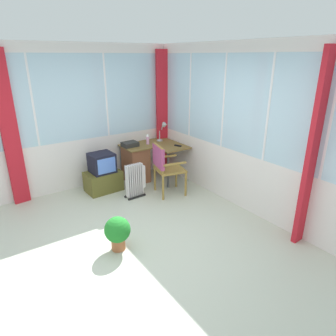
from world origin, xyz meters
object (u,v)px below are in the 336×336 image
(spray_bottle, at_px, (148,139))
(wooden_armchair, at_px, (164,163))
(tv_on_stand, at_px, (103,175))
(desk_lamp, at_px, (164,128))
(space_heater, at_px, (136,180))
(potted_plant, at_px, (118,231))
(tv_remote, at_px, (178,146))
(paper_tray, at_px, (130,144))
(desk, at_px, (138,162))

(spray_bottle, height_order, wooden_armchair, same)
(wooden_armchair, relative_size, tv_on_stand, 1.28)
(desk_lamp, xyz_separation_m, wooden_armchair, (-0.59, -0.88, -0.40))
(tv_on_stand, bearing_deg, space_heater, -55.52)
(tv_on_stand, height_order, potted_plant, tv_on_stand)
(tv_remote, height_order, potted_plant, tv_remote)
(tv_remote, height_order, spray_bottle, spray_bottle)
(tv_on_stand, xyz_separation_m, space_heater, (0.39, -0.57, -0.01))
(desk_lamp, relative_size, wooden_armchair, 0.43)
(tv_on_stand, relative_size, space_heater, 1.19)
(tv_remote, relative_size, paper_tray, 0.50)
(desk_lamp, bearing_deg, paper_tray, 177.87)
(desk_lamp, relative_size, space_heater, 0.66)
(desk, xyz_separation_m, desk_lamp, (0.65, 0.02, 0.61))
(wooden_armchair, height_order, tv_on_stand, wooden_armchair)
(tv_on_stand, xyz_separation_m, potted_plant, (-0.57, -1.84, -0.05))
(desk, bearing_deg, potted_plant, -125.54)
(desk, distance_m, space_heater, 0.77)
(paper_tray, bearing_deg, wooden_armchair, -77.97)
(desk_lamp, height_order, tv_on_stand, desk_lamp)
(desk, bearing_deg, tv_remote, -35.36)
(tv_on_stand, relative_size, potted_plant, 1.58)
(wooden_armchair, relative_size, potted_plant, 2.02)
(desk_lamp, bearing_deg, tv_remote, -89.11)
(tv_remote, bearing_deg, tv_on_stand, 141.42)
(desk_lamp, bearing_deg, potted_plant, -136.15)
(tv_remote, height_order, tv_on_stand, tv_remote)
(spray_bottle, bearing_deg, space_heater, -135.12)
(spray_bottle, height_order, paper_tray, spray_bottle)
(wooden_armchair, distance_m, space_heater, 0.59)
(tv_remote, height_order, wooden_armchair, wooden_armchair)
(tv_remote, distance_m, wooden_armchair, 0.73)
(tv_on_stand, bearing_deg, potted_plant, -107.32)
(paper_tray, bearing_deg, space_heater, -111.27)
(desk_lamp, distance_m, space_heater, 1.43)
(tv_remote, xyz_separation_m, wooden_armchair, (-0.60, -0.39, -0.14))
(space_heater, bearing_deg, wooden_armchair, -23.97)
(space_heater, xyz_separation_m, potted_plant, (-0.97, -1.28, -0.04))
(tv_remote, xyz_separation_m, space_heater, (-1.07, -0.18, -0.43))
(wooden_armchair, bearing_deg, tv_remote, 32.87)
(desk, height_order, spray_bottle, spray_bottle)
(spray_bottle, height_order, potted_plant, spray_bottle)
(wooden_armchair, height_order, potted_plant, wooden_armchair)
(space_heater, bearing_deg, desk_lamp, 32.31)
(spray_bottle, xyz_separation_m, tv_on_stand, (-1.04, -0.08, -0.51))
(desk_lamp, height_order, tv_remote, desk_lamp)
(tv_on_stand, bearing_deg, spray_bottle, 4.41)
(desk, height_order, space_heater, desk)
(tv_on_stand, bearing_deg, wooden_armchair, -42.16)
(desk, relative_size, tv_on_stand, 1.51)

